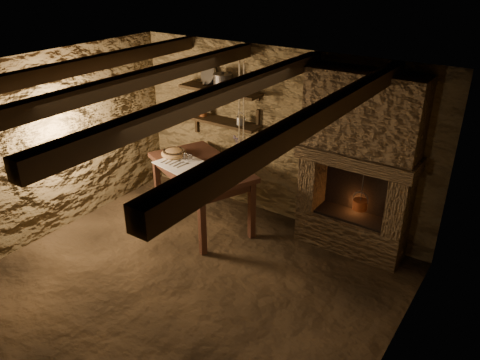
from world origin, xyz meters
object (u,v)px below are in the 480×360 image
Objects in this scene: work_table at (202,192)px; red_pot at (360,204)px; wooden_bowl at (174,153)px; stoneware_jug at (239,156)px; iron_stockpot at (223,82)px.

work_table is 2.14m from red_pot.
wooden_bowl reaches higher than work_table.
stoneware_jug is 1.64m from red_pot.
red_pot is (2.07, 0.52, 0.21)m from work_table.
stoneware_jug is 1.85× the size of iron_stockpot.
red_pot is at bearing 37.72° from work_table.
red_pot is (2.56, 0.51, -0.24)m from wooden_bowl.
stoneware_jug is at bearing 38.89° from work_table.
wooden_bowl is 2.62m from red_pot.
stoneware_jug is (0.52, 0.14, 0.62)m from work_table.
work_table is 1.53m from iron_stockpot.
stoneware_jug is 1.04m from wooden_bowl.
iron_stockpot is (-0.08, 0.64, 1.39)m from work_table.
stoneware_jug is 1.10m from iron_stockpot.
stoneware_jug is at bearing -39.43° from iron_stockpot.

